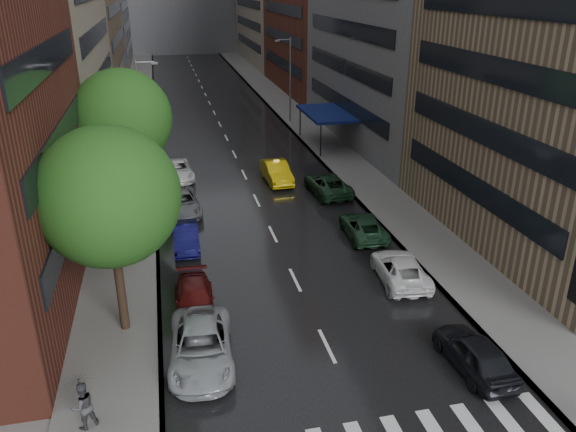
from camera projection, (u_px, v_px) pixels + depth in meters
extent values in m
plane|color=gray|center=(357.00, 409.00, 20.86)|extent=(220.00, 220.00, 0.00)
cube|color=black|center=(216.00, 116.00, 65.81)|extent=(14.00, 140.00, 0.01)
cube|color=gray|center=(137.00, 120.00, 63.95)|extent=(4.00, 140.00, 0.15)
cube|color=gray|center=(291.00, 112.00, 67.62)|extent=(4.00, 140.00, 0.15)
cube|color=silver|center=(476.00, 431.00, 19.81)|extent=(0.55, 2.80, 0.01)
cube|color=silver|center=(511.00, 425.00, 20.10)|extent=(0.55, 2.80, 0.01)
cube|color=silver|center=(545.00, 419.00, 20.39)|extent=(0.55, 2.80, 0.01)
cube|color=#937A5B|center=(82.00, 12.00, 71.08)|extent=(8.00, 28.00, 22.00)
cube|color=slate|center=(388.00, 12.00, 51.63)|extent=(8.00, 28.00, 24.00)
cylinder|color=#382619|center=(120.00, 280.00, 24.57)|extent=(0.40, 0.40, 5.21)
sphere|color=#1E5116|center=(108.00, 197.00, 23.05)|extent=(5.95, 5.95, 5.95)
cylinder|color=#382619|center=(130.00, 180.00, 36.67)|extent=(0.40, 0.40, 5.40)
sphere|color=#1E5116|center=(122.00, 118.00, 35.10)|extent=(6.17, 6.17, 6.17)
cylinder|color=#382619|center=(134.00, 150.00, 44.70)|extent=(0.40, 0.40, 4.42)
sphere|color=#1E5116|center=(129.00, 109.00, 43.41)|extent=(5.05, 5.05, 5.05)
imported|color=#E2BC0B|center=(277.00, 172.00, 44.11)|extent=(1.90, 5.01, 1.63)
imported|color=#A5A9AE|center=(201.00, 346.00, 23.16)|extent=(2.96, 5.73, 1.55)
imported|color=#511110|center=(195.00, 299.00, 26.79)|extent=(1.93, 4.60, 1.33)
imported|color=#0E0E45|center=(186.00, 237.00, 33.21)|extent=(1.52, 4.23, 1.39)
imported|color=slate|center=(181.00, 203.00, 38.27)|extent=(2.80, 5.34, 1.43)
imported|color=silver|center=(177.00, 170.00, 44.86)|extent=(2.83, 5.32, 1.42)
imported|color=black|center=(475.00, 353.00, 22.73)|extent=(1.95, 4.54, 1.53)
imported|color=white|center=(400.00, 269.00, 29.56)|extent=(2.78, 5.16, 1.37)
imported|color=#1C3F26|center=(363.00, 227.00, 34.68)|extent=(2.51, 4.92, 1.33)
imported|color=#18351F|center=(328.00, 184.00, 41.61)|extent=(2.76, 5.54, 1.51)
imported|color=#424145|center=(83.00, 406.00, 19.50)|extent=(1.11, 1.04, 1.83)
imported|color=black|center=(80.00, 389.00, 19.21)|extent=(0.96, 0.98, 0.88)
cylinder|color=gray|center=(141.00, 118.00, 44.44)|extent=(0.18, 0.18, 9.00)
cube|color=gray|center=(154.00, 63.00, 43.10)|extent=(0.50, 0.22, 0.16)
cylinder|color=gray|center=(290.00, 81.00, 61.11)|extent=(0.18, 0.18, 9.00)
cube|color=gray|center=(277.00, 41.00, 59.19)|extent=(0.50, 0.22, 0.16)
cube|color=navy|center=(326.00, 113.00, 52.94)|extent=(4.00, 8.00, 0.25)
cylinder|color=black|center=(321.00, 140.00, 49.78)|extent=(0.12, 0.12, 3.00)
cylinder|color=black|center=(300.00, 121.00, 56.61)|extent=(0.12, 0.12, 3.00)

